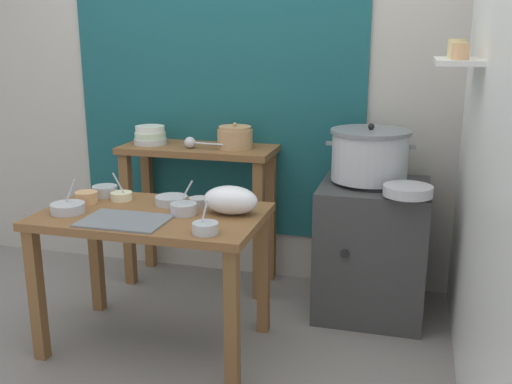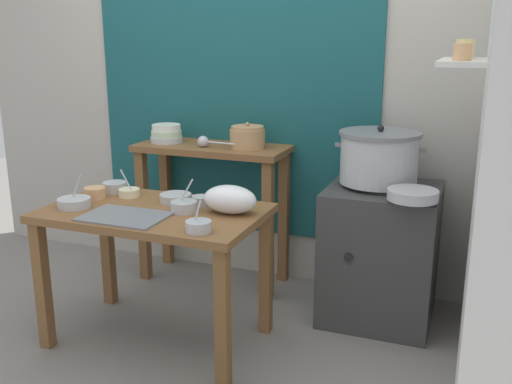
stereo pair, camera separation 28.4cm
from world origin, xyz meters
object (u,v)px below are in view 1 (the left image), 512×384
Objects in this scene: clay_pot at (235,137)px; ladle at (192,143)px; prep_table at (153,234)px; prep_bowl_7 at (184,208)px; prep_bowl_1 at (68,208)px; serving_tray at (125,221)px; prep_bowl_5 at (105,190)px; prep_bowl_4 at (86,197)px; bowl_stack_enamel at (150,136)px; back_shelf_table at (199,181)px; prep_bowl_0 at (171,200)px; stove_block at (372,248)px; wide_pan at (408,191)px; prep_bowl_6 at (199,202)px; prep_bowl_3 at (205,227)px; plastic_bag at (231,200)px; steamer_pot at (370,155)px; prep_bowl_2 at (122,196)px.

clay_pot reaches higher than ladle.
ladle reaches higher than prep_table.
prep_bowl_1 is at bearing -167.09° from prep_bowl_7.
prep_bowl_5 is at bearing 129.44° from serving_tray.
prep_bowl_4 is at bearing 170.83° from prep_table.
serving_tray is at bearing -72.06° from bowl_stack_enamel.
ladle reaches higher than prep_bowl_1.
back_shelf_table reaches higher than prep_bowl_4.
prep_bowl_0 is at bearing 76.16° from prep_table.
clay_pot reaches higher than bowl_stack_enamel.
stove_block is 1.68m from prep_bowl_1.
wide_pan is 1.51× the size of prep_bowl_7.
prep_bowl_0 is 1.45× the size of prep_bowl_4.
ladle is at bearing 95.66° from prep_table.
back_shelf_table is 1.00m from prep_bowl_1.
clay_pot is 2.08× the size of prep_bowl_6.
prep_bowl_3 is at bearing -65.83° from ladle.
prep_bowl_6 is (0.25, 0.33, 0.02)m from serving_tray.
ladle is (0.30, -0.07, -0.02)m from bowl_stack_enamel.
ladle reaches higher than serving_tray.
prep_bowl_5 is (-0.76, 0.14, -0.04)m from plastic_bag.
prep_bowl_5 reaches higher than serving_tray.
prep_table is 0.43m from plastic_bag.
steamer_pot is (1.00, 0.71, 0.31)m from prep_table.
steamer_pot is at bearing -1.99° from ladle.
clay_pot is at bearing 90.80° from prep_bowl_6.
back_shelf_table is 4.64× the size of bowl_stack_enamel.
ladle reaches higher than prep_bowl_3.
prep_bowl_0 is 1.17× the size of prep_bowl_3.
stove_block is 2.88× the size of plastic_bag.
serving_tray is 0.29m from prep_bowl_7.
prep_bowl_3 is 0.43m from prep_bowl_6.
stove_block is 1.44m from prep_bowl_2.
plastic_bag is (0.44, 0.25, 0.07)m from serving_tray.
bowl_stack_enamel reaches higher than prep_bowl_6.
prep_bowl_7 reaches higher than prep_bowl_6.
clay_pot reaches higher than back_shelf_table.
stove_block is 7.57× the size of prep_bowl_6.
back_shelf_table is at bearing 1.13° from bowl_stack_enamel.
plastic_bag reaches higher than stove_block.
prep_bowl_0 is (-1.00, -0.54, 0.36)m from stove_block.
back_shelf_table is at bearing 66.07° from prep_bowl_4.
prep_bowl_1 is at bearing -109.56° from back_shelf_table.
prep_bowl_7 is (0.22, 0.18, 0.03)m from serving_tray.
serving_tray is 1.60× the size of wide_pan.
prep_bowl_3 reaches higher than prep_bowl_4.
prep_bowl_6 is (0.19, 0.16, 0.13)m from prep_table.
ladle reaches higher than plastic_bag.
wide_pan is 1.21m from prep_bowl_0.
prep_bowl_6 is (-0.20, 0.09, -0.05)m from plastic_bag.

